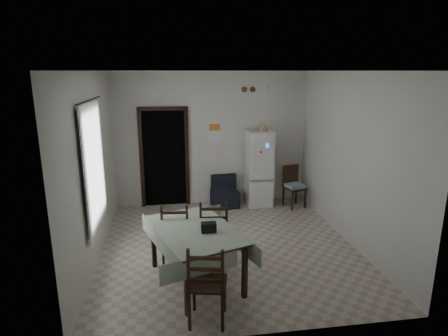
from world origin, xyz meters
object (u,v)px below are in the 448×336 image
(navy_seat, at_px, (225,192))
(dining_chair_far_left, at_px, (176,233))
(dining_chair_far_right, at_px, (213,230))
(dining_chair_near_head, at_px, (207,282))
(fridge, at_px, (259,168))
(corner_chair, at_px, (295,187))
(dining_table, at_px, (196,255))

(navy_seat, xyz_separation_m, dining_chair_far_left, (-1.12, -2.38, 0.16))
(dining_chair_far_left, height_order, dining_chair_far_right, dining_chair_far_right)
(navy_seat, bearing_deg, dining_chair_near_head, -108.16)
(fridge, bearing_deg, dining_chair_near_head, -113.74)
(dining_chair_far_left, relative_size, dining_chair_far_right, 0.96)
(dining_chair_far_left, bearing_deg, fridge, -124.43)
(dining_chair_near_head, bearing_deg, corner_chair, -110.48)
(dining_table, bearing_deg, dining_chair_far_right, 41.08)
(dining_chair_far_left, distance_m, dining_chair_near_head, 1.51)
(dining_table, relative_size, dining_chair_far_right, 1.48)
(dining_chair_far_left, distance_m, dining_chair_far_right, 0.58)
(dining_chair_near_head, bearing_deg, dining_chair_far_right, -87.63)
(corner_chair, height_order, dining_chair_far_left, dining_chair_far_left)
(fridge, xyz_separation_m, dining_chair_far_right, (-1.30, -2.40, -0.32))
(navy_seat, relative_size, dining_chair_near_head, 0.66)
(navy_seat, bearing_deg, fridge, -6.58)
(corner_chair, bearing_deg, dining_chair_far_right, -150.15)
(corner_chair, distance_m, dining_chair_far_left, 3.37)
(dining_table, bearing_deg, dining_chair_near_head, -104.53)
(dining_table, height_order, dining_chair_far_right, dining_chair_far_right)
(fridge, xyz_separation_m, dining_chair_far_left, (-1.88, -2.38, -0.34))
(dining_table, xyz_separation_m, dining_chair_near_head, (0.07, -0.89, 0.11))
(fridge, distance_m, dining_chair_far_left, 3.05)
(fridge, xyz_separation_m, dining_chair_near_head, (-1.54, -3.85, -0.32))
(fridge, relative_size, navy_seat, 2.48)
(corner_chair, height_order, dining_chair_near_head, dining_chair_near_head)
(dining_chair_far_right, bearing_deg, dining_chair_far_left, 3.64)
(dining_chair_far_left, bearing_deg, navy_seat, -111.41)
(fridge, distance_m, dining_table, 3.39)
(dining_chair_near_head, bearing_deg, fridge, -99.83)
(dining_table, relative_size, dining_chair_near_head, 1.50)
(navy_seat, height_order, dining_table, dining_table)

